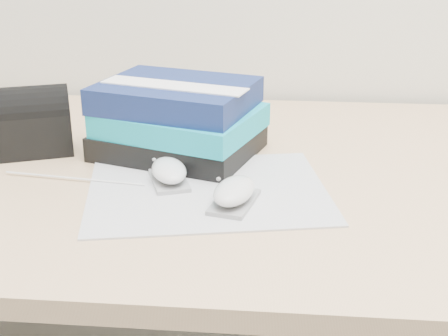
# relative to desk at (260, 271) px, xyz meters

# --- Properties ---
(desk) EXTENTS (1.60, 0.80, 0.73)m
(desk) POSITION_rel_desk_xyz_m (0.00, 0.00, 0.00)
(desk) COLOR tan
(desk) RESTS_ON ground
(mousepad) EXTENTS (0.40, 0.34, 0.00)m
(mousepad) POSITION_rel_desk_xyz_m (-0.08, -0.17, 0.24)
(mousepad) COLOR #9A9BA2
(mousepad) RESTS_ON desk
(mouse_rear) EXTENTS (0.08, 0.10, 0.04)m
(mouse_rear) POSITION_rel_desk_xyz_m (-0.14, -0.14, 0.25)
(mouse_rear) COLOR #959598
(mouse_rear) RESTS_ON mousepad
(mouse_front) EXTENTS (0.07, 0.11, 0.04)m
(mouse_front) POSITION_rel_desk_xyz_m (-0.03, -0.21, 0.25)
(mouse_front) COLOR gray
(mouse_front) RESTS_ON mousepad
(usb_cable) EXTENTS (0.23, 0.03, 0.00)m
(usb_cable) POSITION_rel_desk_xyz_m (-0.29, -0.15, 0.24)
(usb_cable) COLOR white
(usb_cable) RESTS_ON mousepad
(book_stack) EXTENTS (0.30, 0.27, 0.13)m
(book_stack) POSITION_rel_desk_xyz_m (-0.14, -0.01, 0.30)
(book_stack) COLOR black
(book_stack) RESTS_ON desk
(pouch) EXTENTS (0.15, 0.13, 0.12)m
(pouch) POSITION_rel_desk_xyz_m (-0.39, -0.03, 0.29)
(pouch) COLOR black
(pouch) RESTS_ON desk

